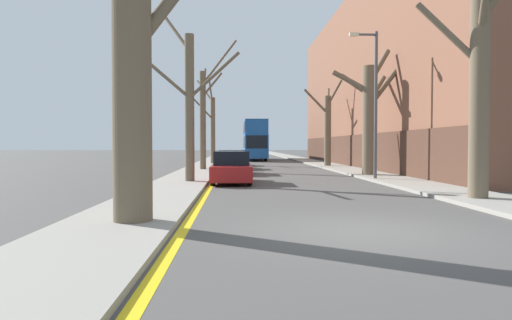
{
  "coord_description": "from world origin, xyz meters",
  "views": [
    {
      "loc": [
        -2.57,
        -9.07,
        1.74
      ],
      "look_at": [
        -0.54,
        37.77,
        0.2
      ],
      "focal_mm": 32.0,
      "sensor_mm": 36.0,
      "label": 1
    }
  ],
  "objects": [
    {
      "name": "ground_plane",
      "position": [
        0.0,
        0.0,
        0.0
      ],
      "size": [
        300.0,
        300.0,
        0.0
      ],
      "primitive_type": "plane",
      "color": "#4C4947"
    },
    {
      "name": "sidewalk_left",
      "position": [
        -5.09,
        50.0,
        0.06
      ],
      "size": [
        2.5,
        120.0,
        0.12
      ],
      "primitive_type": "cube",
      "color": "gray",
      "rests_on": "ground"
    },
    {
      "name": "sidewalk_right",
      "position": [
        5.09,
        50.0,
        0.06
      ],
      "size": [
        2.5,
        120.0,
        0.12
      ],
      "primitive_type": "cube",
      "color": "gray",
      "rests_on": "ground"
    },
    {
      "name": "building_facade_right",
      "position": [
        11.33,
        27.37,
        6.82
      ],
      "size": [
        10.08,
        40.0,
        13.66
      ],
      "color": "brown",
      "rests_on": "ground"
    },
    {
      "name": "kerb_line_stripe",
      "position": [
        -3.66,
        50.0,
        0.0
      ],
      "size": [
        0.24,
        120.0,
        0.01
      ],
      "primitive_type": "cube",
      "color": "yellow",
      "rests_on": "ground"
    },
    {
      "name": "street_tree_left_0",
      "position": [
        -4.81,
        0.75,
        3.43
      ],
      "size": [
        3.62,
        3.9,
        7.25
      ],
      "color": "brown",
      "rests_on": "ground"
    },
    {
      "name": "street_tree_left_1",
      "position": [
        -4.71,
        11.61,
        3.67
      ],
      "size": [
        4.82,
        2.3,
        8.01
      ],
      "color": "brown",
      "rests_on": "ground"
    },
    {
      "name": "street_tree_left_2",
      "position": [
        -4.73,
        21.83,
        3.77
      ],
      "size": [
        2.52,
        2.72,
        8.81
      ],
      "color": "brown",
      "rests_on": "ground"
    },
    {
      "name": "street_tree_left_3",
      "position": [
        -4.73,
        31.59,
        3.42
      ],
      "size": [
        2.08,
        3.21,
        7.75
      ],
      "color": "brown",
      "rests_on": "ground"
    },
    {
      "name": "street_tree_right_0",
      "position": [
        4.9,
        4.48,
        4.31
      ],
      "size": [
        3.51,
        3.12,
        8.86
      ],
      "color": "brown",
      "rests_on": "ground"
    },
    {
      "name": "street_tree_right_1",
      "position": [
        4.82,
        15.83,
        3.5
      ],
      "size": [
        4.25,
        2.51,
        7.11
      ],
      "color": "brown",
      "rests_on": "ground"
    },
    {
      "name": "street_tree_right_2",
      "position": [
        4.64,
        26.73,
        3.18
      ],
      "size": [
        2.81,
        3.03,
        6.72
      ],
      "color": "brown",
      "rests_on": "ground"
    },
    {
      "name": "double_decker_bus",
      "position": [
        -0.44,
        43.68,
        2.52
      ],
      "size": [
        2.47,
        11.84,
        4.46
      ],
      "color": "#19519E",
      "rests_on": "ground"
    },
    {
      "name": "parked_car_0",
      "position": [
        -2.78,
        11.82,
        0.68
      ],
      "size": [
        1.79,
        4.41,
        1.46
      ],
      "color": "maroon",
      "rests_on": "ground"
    },
    {
      "name": "parked_car_1",
      "position": [
        -2.78,
        18.23,
        0.67
      ],
      "size": [
        1.8,
        4.2,
        1.43
      ],
      "color": "maroon",
      "rests_on": "ground"
    },
    {
      "name": "parked_car_2",
      "position": [
        -2.78,
        24.09,
        0.66
      ],
      "size": [
        1.8,
        4.2,
        1.38
      ],
      "color": "black",
      "rests_on": "ground"
    },
    {
      "name": "parked_car_3",
      "position": [
        -2.78,
        29.42,
        0.61
      ],
      "size": [
        1.8,
        4.33,
        1.27
      ],
      "color": "olive",
      "rests_on": "ground"
    },
    {
      "name": "lamp_post",
      "position": [
        4.1,
        12.86,
        4.07
      ],
      "size": [
        1.4,
        0.2,
        7.23
      ],
      "color": "#4C4F54",
      "rests_on": "ground"
    }
  ]
}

